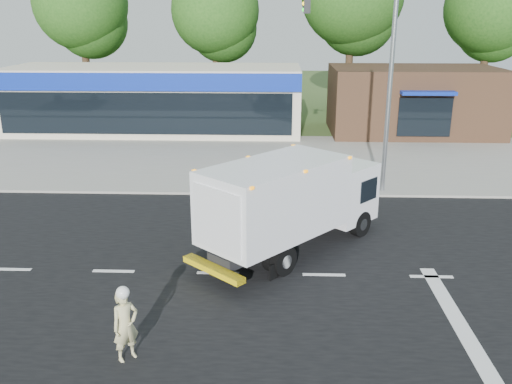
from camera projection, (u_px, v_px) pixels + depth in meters
ground at (324, 275)px, 15.26m from camera, size 120.00×120.00×0.00m
road_asphalt at (324, 275)px, 15.26m from camera, size 60.00×14.00×0.02m
sidewalk at (308, 186)px, 23.03m from camera, size 60.00×2.40×0.12m
parking_apron at (302, 154)px, 28.56m from camera, size 60.00×9.00×0.02m
lane_markings at (381, 300)px, 13.92m from camera, size 55.20×7.00×0.01m
ems_box_truck at (291, 199)px, 16.31m from camera, size 6.03×6.38×2.98m
emergency_worker at (125, 324)px, 11.30m from camera, size 0.69×0.68×1.71m
retail_strip_mall at (155, 99)px, 33.90m from camera, size 18.00×6.20×4.00m
brown_storefront at (413, 100)px, 33.37m from camera, size 10.00×6.70×4.00m
traffic_signal_pole at (374, 71)px, 20.87m from camera, size 3.51×0.25×8.00m
background_trees at (285, 10)px, 39.76m from camera, size 36.77×7.39×12.10m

